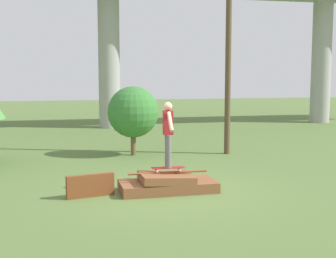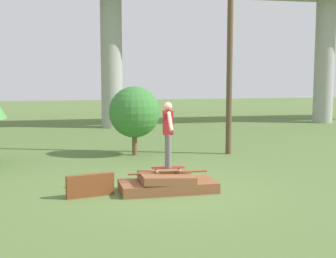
{
  "view_description": "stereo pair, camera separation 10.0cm",
  "coord_description": "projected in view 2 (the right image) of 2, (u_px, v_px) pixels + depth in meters",
  "views": [
    {
      "loc": [
        -2.39,
        -10.61,
        2.77
      ],
      "look_at": [
        0.01,
        0.05,
        1.49
      ],
      "focal_mm": 50.0,
      "sensor_mm": 36.0,
      "label": 1
    },
    {
      "loc": [
        -2.3,
        -10.63,
        2.77
      ],
      "look_at": [
        0.01,
        0.05,
        1.49
      ],
      "focal_mm": 50.0,
      "sensor_mm": 36.0,
      "label": 2
    }
  ],
  "objects": [
    {
      "name": "utility_pole",
      "position": [
        230.0,
        21.0,
        15.83
      ],
      "size": [
        1.3,
        0.2,
        8.84
      ],
      "color": "brown",
      "rests_on": "ground_plane"
    },
    {
      "name": "highway_overpass",
      "position": [
        111.0,
        0.0,
        23.71
      ],
      "size": [
        44.0,
        3.39,
        7.64
      ],
      "color": "#9E9E99",
      "rests_on": "ground_plane"
    },
    {
      "name": "scrap_plank_loose",
      "position": [
        90.0,
        185.0,
        10.6
      ],
      "size": [
        1.1,
        0.38,
        0.52
      ],
      "color": "brown",
      "rests_on": "ground_plane"
    },
    {
      "name": "scrap_pile",
      "position": [
        167.0,
        184.0,
        11.08
      ],
      "size": [
        2.29,
        1.08,
        0.48
      ],
      "color": "brown",
      "rests_on": "ground_plane"
    },
    {
      "name": "skater",
      "position": [
        168.0,
        130.0,
        11.0
      ],
      "size": [
        0.23,
        1.07,
        1.55
      ],
      "color": "slate",
      "rests_on": "skateboard"
    },
    {
      "name": "skateboard",
      "position": [
        168.0,
        168.0,
        11.11
      ],
      "size": [
        0.79,
        0.26,
        0.09
      ],
      "color": "maroon",
      "rests_on": "scrap_pile"
    },
    {
      "name": "ground_plane",
      "position": [
        168.0,
        191.0,
        11.12
      ],
      "size": [
        80.0,
        80.0,
        0.0
      ],
      "primitive_type": "plane",
      "color": "#567038"
    },
    {
      "name": "tree_behind_left",
      "position": [
        134.0,
        112.0,
        15.92
      ],
      "size": [
        1.75,
        1.75,
        2.36
      ],
      "color": "brown",
      "rests_on": "ground_plane"
    }
  ]
}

